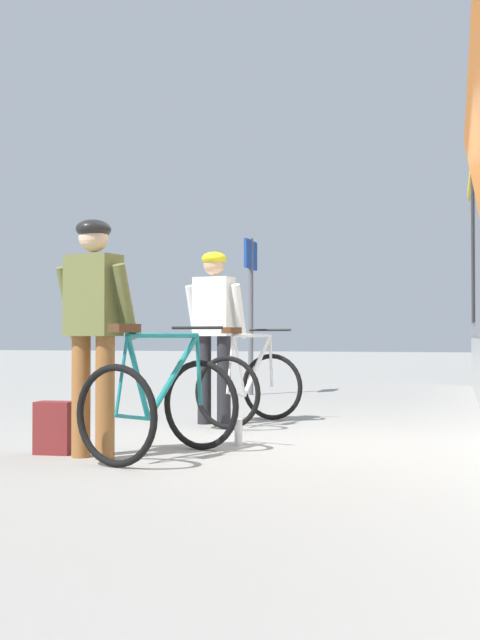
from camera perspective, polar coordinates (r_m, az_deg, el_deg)
ground_plane at (r=6.95m, az=4.68°, el=-8.56°), size 80.00×80.00×0.00m
cyclist_near_in_olive at (r=6.13m, az=-10.18°, el=0.33°), size 0.65×0.39×1.76m
cyclist_far_in_white at (r=8.34m, az=-1.81°, el=-0.07°), size 0.64×0.37×1.76m
bicycle_near_teal at (r=6.08m, az=-5.55°, el=-5.82°), size 0.99×1.23×0.99m
bicycle_far_white at (r=8.34m, az=0.74°, el=-4.55°), size 0.93×1.20×0.99m
backpack_on_platform at (r=6.44m, az=-12.80°, el=-7.34°), size 0.29×0.20×0.40m
water_bottle_near_the_bikes at (r=6.79m, az=-0.11°, el=-7.82°), size 0.06×0.06×0.22m
platform_sign_post at (r=12.55m, az=0.75°, el=2.18°), size 0.08×0.70×2.40m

